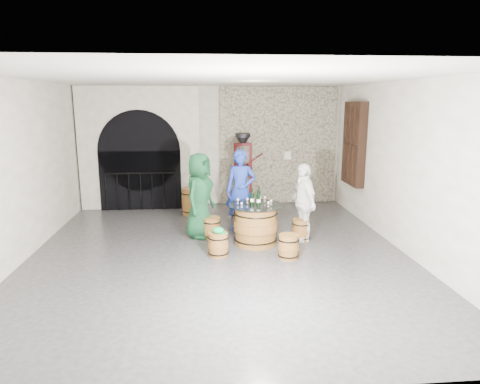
{
  "coord_description": "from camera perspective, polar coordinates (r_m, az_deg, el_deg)",
  "views": [
    {
      "loc": [
        -0.27,
        -7.67,
        2.83
      ],
      "look_at": [
        0.45,
        0.57,
        1.05
      ],
      "focal_mm": 32.0,
      "sensor_mm": 36.0,
      "label": 1
    }
  ],
  "objects": [
    {
      "name": "ground",
      "position": [
        8.18,
        -2.83,
        -8.11
      ],
      "size": [
        8.0,
        8.0,
        0.0
      ],
      "primitive_type": "plane",
      "color": "#2E2E30",
      "rests_on": "ground"
    },
    {
      "name": "wall_back",
      "position": [
        11.74,
        -3.69,
        6.1
      ],
      "size": [
        8.0,
        0.0,
        8.0
      ],
      "primitive_type": "plane",
      "rotation": [
        1.57,
        0.0,
        0.0
      ],
      "color": "silver",
      "rests_on": "ground"
    },
    {
      "name": "barrel_stool_near_left",
      "position": [
        7.96,
        -2.92,
        -6.99
      ],
      "size": [
        0.39,
        0.39,
        0.45
      ],
      "color": "brown",
      "rests_on": "ground"
    },
    {
      "name": "side_barrel",
      "position": [
        10.82,
        -6.46,
        -1.24
      ],
      "size": [
        0.51,
        0.51,
        0.68
      ],
      "rotation": [
        0.0,
        0.0,
        0.13
      ],
      "color": "brown",
      "rests_on": "ground"
    },
    {
      "name": "person_white",
      "position": [
        8.77,
        8.44,
        -1.37
      ],
      "size": [
        0.57,
        1.0,
        1.6
      ],
      "primitive_type": "imported",
      "rotation": [
        0.0,
        0.0,
        -1.37
      ],
      "color": "white",
      "rests_on": "ground"
    },
    {
      "name": "shuttered_window",
      "position": [
        10.77,
        14.92,
        6.24
      ],
      "size": [
        0.23,
        1.1,
        2.0
      ],
      "color": "black",
      "rests_on": "wall_right"
    },
    {
      "name": "tasting_glass_a",
      "position": [
        8.22,
        0.22,
        -1.72
      ],
      "size": [
        0.05,
        0.05,
        0.1
      ],
      "primitive_type": null,
      "color": "#B16E22",
      "rests_on": "barrel_table"
    },
    {
      "name": "corking_press",
      "position": [
        11.45,
        0.41,
        3.68
      ],
      "size": [
        0.82,
        0.51,
        1.97
      ],
      "rotation": [
        0.0,
        0.0,
        -0.14
      ],
      "color": "#4A0C10",
      "rests_on": "ground"
    },
    {
      "name": "wine_bottle_center",
      "position": [
        8.32,
        2.5,
        -0.97
      ],
      "size": [
        0.08,
        0.08,
        0.32
      ],
      "color": "black",
      "rests_on": "barrel_table"
    },
    {
      "name": "wall_left",
      "position": [
        8.41,
        -27.54,
        2.35
      ],
      "size": [
        0.0,
        8.0,
        8.0
      ],
      "primitive_type": "plane",
      "rotation": [
        1.57,
        0.0,
        1.57
      ],
      "color": "silver",
      "rests_on": "ground"
    },
    {
      "name": "tasting_glass_c",
      "position": [
        8.58,
        0.99,
        -1.13
      ],
      "size": [
        0.05,
        0.05,
        0.1
      ],
      "primitive_type": null,
      "color": "#B16E22",
      "rests_on": "barrel_table"
    },
    {
      "name": "wine_bottle_right",
      "position": [
        8.61,
        2.54,
        -0.52
      ],
      "size": [
        0.08,
        0.08,
        0.32
      ],
      "color": "black",
      "rests_on": "barrel_table"
    },
    {
      "name": "wall_front",
      "position": [
        3.88,
        -0.73,
        -6.32
      ],
      "size": [
        8.0,
        0.0,
        8.0
      ],
      "primitive_type": "plane",
      "rotation": [
        -1.57,
        0.0,
        0.0
      ],
      "color": "silver",
      "rests_on": "ground"
    },
    {
      "name": "tasting_glass_b",
      "position": [
        8.44,
        4.15,
        -1.37
      ],
      "size": [
        0.05,
        0.05,
        0.1
      ],
      "primitive_type": null,
      "color": "#B16E22",
      "rests_on": "barrel_table"
    },
    {
      "name": "tasting_glass_d",
      "position": [
        8.72,
        3.33,
        -0.92
      ],
      "size": [
        0.05,
        0.05,
        0.1
      ],
      "primitive_type": null,
      "color": "#B16E22",
      "rests_on": "barrel_table"
    },
    {
      "name": "tasting_glass_f",
      "position": [
        8.53,
        -0.28,
        -1.2
      ],
      "size": [
        0.05,
        0.05,
        0.1
      ],
      "primitive_type": null,
      "color": "#B16E22",
      "rests_on": "barrel_table"
    },
    {
      "name": "arched_opening",
      "position": [
        11.59,
        -13.13,
        5.64
      ],
      "size": [
        3.1,
        0.6,
        3.19
      ],
      "color": "silver",
      "rests_on": "ground"
    },
    {
      "name": "barrel_stool_near_right",
      "position": [
        7.89,
        6.47,
        -7.26
      ],
      "size": [
        0.39,
        0.39,
        0.45
      ],
      "color": "brown",
      "rests_on": "ground"
    },
    {
      "name": "barrel_table",
      "position": [
        8.54,
        2.09,
        -4.38
      ],
      "size": [
        1.06,
        1.06,
        0.81
      ],
      "color": "brown",
      "rests_on": "ground"
    },
    {
      "name": "person_green",
      "position": [
        8.92,
        -5.42,
        -0.47
      ],
      "size": [
        0.91,
        1.03,
        1.78
      ],
      "primitive_type": "imported",
      "rotation": [
        0.0,
        0.0,
        1.09
      ],
      "color": "#113E21",
      "rests_on": "ground"
    },
    {
      "name": "green_cap",
      "position": [
        7.88,
        -2.91,
        -5.12
      ],
      "size": [
        0.25,
        0.21,
        0.12
      ],
      "color": "#0D9346",
      "rests_on": "barrel_stool_near_left"
    },
    {
      "name": "tasting_glass_e",
      "position": [
        8.29,
        3.81,
        -1.61
      ],
      "size": [
        0.05,
        0.05,
        0.1
      ],
      "primitive_type": null,
      "color": "#B16E22",
      "rests_on": "barrel_table"
    },
    {
      "name": "stone_facing_panel",
      "position": [
        11.86,
        5.09,
        6.14
      ],
      "size": [
        3.2,
        0.12,
        3.18
      ],
      "primitive_type": "cube",
      "color": "#AAA188",
      "rests_on": "ground"
    },
    {
      "name": "barrel_stool_left",
      "position": [
        8.97,
        -3.79,
        -4.8
      ],
      "size": [
        0.39,
        0.39,
        0.45
      ],
      "color": "brown",
      "rests_on": "ground"
    },
    {
      "name": "barrel_stool_far",
      "position": [
        9.48,
        0.14,
        -3.83
      ],
      "size": [
        0.39,
        0.39,
        0.45
      ],
      "color": "brown",
      "rests_on": "ground"
    },
    {
      "name": "wine_bottle_left",
      "position": [
        8.38,
        1.63,
        -0.87
      ],
      "size": [
        0.08,
        0.08,
        0.32
      ],
      "color": "black",
      "rests_on": "barrel_table"
    },
    {
      "name": "ceiling",
      "position": [
        7.69,
        -3.09,
        14.88
      ],
      "size": [
        8.0,
        8.0,
        0.0
      ],
      "primitive_type": "plane",
      "rotation": [
        3.14,
        0.0,
        0.0
      ],
      "color": "beige",
      "rests_on": "wall_back"
    },
    {
      "name": "wall_right",
      "position": [
        8.64,
        20.96,
        3.15
      ],
      "size": [
        0.0,
        8.0,
        8.0
      ],
      "primitive_type": "plane",
      "rotation": [
        1.57,
        0.0,
        -1.57
      ],
      "color": "silver",
      "rests_on": "ground"
    },
    {
      "name": "person_blue",
      "position": [
        9.34,
        0.09,
        0.2
      ],
      "size": [
        0.72,
        0.53,
        1.79
      ],
      "primitive_type": "imported",
      "rotation": [
        0.0,
        0.0,
        -0.16
      ],
      "color": "#1B3198",
      "rests_on": "ground"
    },
    {
      "name": "barrel_stool_right",
      "position": [
        8.91,
        8.14,
        -5.01
      ],
      "size": [
        0.39,
        0.39,
        0.45
      ],
      "color": "brown",
      "rests_on": "ground"
    },
    {
      "name": "control_box",
      "position": [
        11.86,
        6.33,
        4.89
      ],
      "size": [
        0.18,
        0.1,
        0.22
      ],
      "primitive_type": "cube",
      "color": "silver",
      "rests_on": "wall_back"
    }
  ]
}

